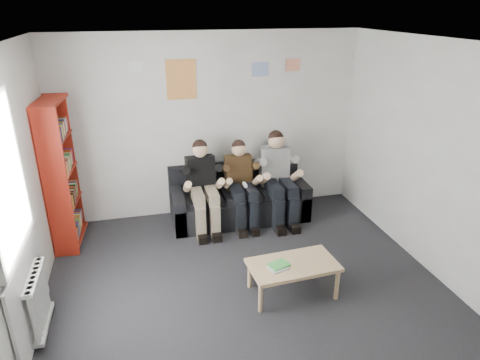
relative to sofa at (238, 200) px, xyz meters
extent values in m
plane|color=black|center=(-0.33, -2.12, -0.28)|extent=(5.00, 5.00, 0.00)
plane|color=white|center=(-0.33, -2.12, 2.42)|extent=(5.00, 5.00, 0.00)
plane|color=silver|center=(-0.33, 0.38, 1.07)|extent=(4.50, 0.00, 4.50)
plane|color=silver|center=(-2.58, -2.12, 1.07)|extent=(0.00, 5.00, 5.00)
plane|color=silver|center=(1.92, -2.12, 1.07)|extent=(0.00, 5.00, 5.00)
cube|color=black|center=(0.00, -0.04, -0.09)|extent=(2.01, 0.82, 0.38)
cube|color=black|center=(0.00, 0.28, 0.30)|extent=(2.01, 0.18, 0.39)
cube|color=black|center=(-0.92, -0.04, -0.01)|extent=(0.16, 0.82, 0.55)
cube|color=black|center=(0.92, -0.04, -0.01)|extent=(0.16, 0.82, 0.55)
cube|color=black|center=(0.00, -0.11, 0.15)|extent=(1.68, 0.57, 0.09)
cube|color=maroon|center=(-2.41, -0.11, 0.70)|extent=(0.29, 0.88, 1.95)
cube|color=tan|center=(0.14, -1.97, 0.09)|extent=(0.97, 0.53, 0.04)
cylinder|color=tan|center=(-0.30, -2.18, -0.11)|extent=(0.05, 0.05, 0.35)
cylinder|color=tan|center=(0.57, -2.18, -0.11)|extent=(0.05, 0.05, 0.35)
cylinder|color=tan|center=(-0.30, -1.75, -0.11)|extent=(0.05, 0.05, 0.35)
cylinder|color=tan|center=(0.57, -1.75, -0.11)|extent=(0.05, 0.05, 0.35)
cube|color=silver|center=(-0.06, -2.01, 0.12)|extent=(0.21, 0.15, 0.02)
cube|color=green|center=(-0.04, -1.98, 0.13)|extent=(0.21, 0.15, 0.02)
cube|color=black|center=(-0.56, 0.01, 0.47)|extent=(0.40, 0.29, 0.57)
sphere|color=#DDB087|center=(-0.56, -0.03, 0.86)|extent=(0.22, 0.22, 0.22)
sphere|color=black|center=(-0.56, -0.01, 0.89)|extent=(0.21, 0.21, 0.21)
cube|color=gray|center=(-0.56, -0.29, 0.27)|extent=(0.36, 0.46, 0.15)
cube|color=gray|center=(-0.56, -0.51, -0.04)|extent=(0.34, 0.14, 0.48)
cube|color=black|center=(-0.56, -0.57, -0.23)|extent=(0.34, 0.26, 0.10)
cube|color=#433016|center=(0.00, 0.01, 0.45)|extent=(0.38, 0.28, 0.54)
sphere|color=#DDB087|center=(0.00, -0.03, 0.82)|extent=(0.21, 0.21, 0.21)
sphere|color=black|center=(0.00, -0.02, 0.86)|extent=(0.20, 0.20, 0.20)
cube|color=black|center=(0.00, -0.28, 0.26)|extent=(0.34, 0.44, 0.14)
cube|color=black|center=(0.00, -0.49, -0.04)|extent=(0.32, 0.13, 0.48)
cube|color=black|center=(0.00, -0.55, -0.23)|extent=(0.32, 0.25, 0.10)
cube|color=white|center=(0.00, -0.37, 0.41)|extent=(0.04, 0.13, 0.04)
cube|color=white|center=(0.56, 0.02, 0.48)|extent=(0.43, 0.31, 0.61)
sphere|color=#DDB087|center=(0.56, -0.03, 0.90)|extent=(0.24, 0.24, 0.24)
sphere|color=black|center=(0.56, -0.01, 0.94)|extent=(0.22, 0.22, 0.22)
cube|color=black|center=(0.56, -0.30, 0.27)|extent=(0.39, 0.49, 0.16)
cube|color=black|center=(0.56, -0.54, -0.04)|extent=(0.36, 0.15, 0.48)
cube|color=black|center=(0.56, -0.60, -0.23)|extent=(0.36, 0.28, 0.11)
cylinder|color=silver|center=(-2.48, -2.20, 0.07)|extent=(0.06, 0.06, 0.60)
cylinder|color=silver|center=(-2.48, -2.12, 0.07)|extent=(0.06, 0.06, 0.60)
cylinder|color=silver|center=(-2.48, -2.04, 0.07)|extent=(0.06, 0.06, 0.60)
cylinder|color=silver|center=(-2.48, -1.96, 0.07)|extent=(0.06, 0.06, 0.60)
cylinder|color=silver|center=(-2.48, -1.88, 0.07)|extent=(0.06, 0.06, 0.60)
cylinder|color=silver|center=(-2.48, -1.80, 0.07)|extent=(0.06, 0.06, 0.60)
cylinder|color=silver|center=(-2.48, -1.72, 0.07)|extent=(0.06, 0.06, 0.60)
cylinder|color=silver|center=(-2.48, -1.64, 0.07)|extent=(0.06, 0.06, 0.60)
cube|color=silver|center=(-2.48, -1.92, -0.21)|extent=(0.10, 0.64, 0.04)
cube|color=silver|center=(-2.48, -1.92, 0.35)|extent=(0.10, 0.64, 0.04)
cube|color=white|center=(-2.56, -1.92, 1.37)|extent=(0.02, 1.00, 1.30)
cube|color=silver|center=(-2.55, -1.92, 0.69)|extent=(0.05, 1.12, 0.06)
cube|color=silver|center=(-2.55, -1.92, 0.17)|extent=(0.03, 1.30, 0.90)
cube|color=#D6C34B|center=(-0.73, 0.37, 1.77)|extent=(0.42, 0.01, 0.55)
cube|color=#3A67C5|center=(0.42, 0.37, 1.87)|extent=(0.25, 0.01, 0.20)
cube|color=#BF3B80|center=(0.92, 0.37, 1.92)|extent=(0.22, 0.01, 0.18)
cube|color=white|center=(-1.33, 0.37, 1.97)|extent=(0.20, 0.01, 0.14)
camera|label=1|loc=(-1.40, -5.69, 2.76)|focal=32.00mm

